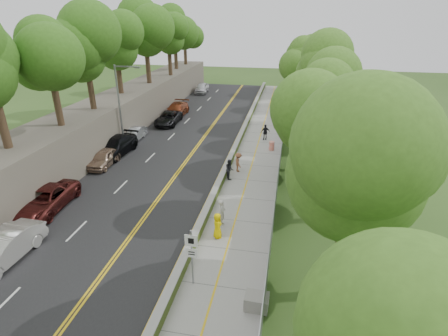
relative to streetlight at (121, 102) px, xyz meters
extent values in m
plane|color=#33511E|center=(10.46, -14.00, -4.64)|extent=(140.00, 140.00, 0.00)
cube|color=black|center=(5.06, 1.00, -4.62)|extent=(11.20, 66.00, 0.04)
cube|color=gray|center=(13.01, 1.00, -4.61)|extent=(4.20, 66.00, 0.05)
cube|color=#A9E538|center=(10.71, 1.00, -4.34)|extent=(0.42, 66.00, 0.60)
cube|color=#595147|center=(-3.04, 1.00, -2.64)|extent=(5.00, 66.00, 4.00)
cube|color=slate|center=(15.11, 1.00, -3.64)|extent=(0.04, 66.00, 2.00)
cylinder|color=gray|center=(-0.24, 0.00, -0.64)|extent=(0.18, 0.18, 8.00)
cylinder|color=gray|center=(0.87, 0.00, 3.21)|extent=(2.30, 0.13, 0.13)
cube|color=gray|center=(1.95, 0.00, 3.16)|extent=(0.50, 0.22, 0.14)
cylinder|color=gray|center=(11.51, -17.00, -3.04)|extent=(0.09, 0.09, 3.10)
cube|color=white|center=(11.51, -17.03, -2.04)|extent=(0.62, 0.04, 0.62)
cube|color=white|center=(11.51, -17.03, -2.74)|extent=(0.56, 0.04, 0.50)
cylinder|color=red|center=(14.12, 2.00, -4.16)|extent=(0.52, 0.52, 0.86)
cube|color=gray|center=(14.76, -18.00, -4.23)|extent=(1.10, 0.85, 0.71)
imported|color=white|center=(1.15, -17.30, -3.79)|extent=(1.89, 4.98, 1.62)
imported|color=#5A1F1D|center=(-0.13, -12.04, -3.84)|extent=(2.81, 5.60, 1.52)
imported|color=black|center=(-0.14, -1.93, -3.77)|extent=(2.72, 5.84, 1.65)
imported|color=tan|center=(0.05, -4.43, -3.90)|extent=(1.65, 4.08, 1.39)
imported|color=#ACAFB4|center=(-0.14, 2.05, -3.93)|extent=(1.47, 4.09, 1.34)
imported|color=black|center=(1.46, 8.35, -3.89)|extent=(2.50, 5.16, 1.42)
imported|color=brown|center=(1.33, 11.94, -3.79)|extent=(2.39, 5.63, 1.62)
imported|color=silver|center=(1.08, 26.12, -3.81)|extent=(2.14, 4.74, 1.58)
imported|color=#F7D800|center=(11.91, -13.00, -3.79)|extent=(0.78, 0.92, 1.61)
imported|color=beige|center=(11.91, -11.69, -3.70)|extent=(0.50, 0.69, 1.78)
imported|color=#222328|center=(11.21, -4.94, -3.77)|extent=(0.87, 0.96, 1.63)
imported|color=brown|center=(11.69, -3.48, -3.77)|extent=(0.97, 1.22, 1.65)
imported|color=black|center=(13.26, 4.86, -3.76)|extent=(1.05, 0.72, 1.66)
camera|label=1|loc=(15.55, -29.94, 7.74)|focal=28.00mm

